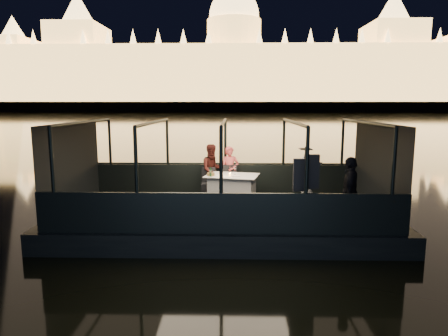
{
  "coord_description": "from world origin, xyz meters",
  "views": [
    {
      "loc": [
        0.27,
        -10.28,
        3.28
      ],
      "look_at": [
        0.0,
        0.4,
        1.55
      ],
      "focal_mm": 32.0,
      "sensor_mm": 36.0,
      "label": 1
    }
  ],
  "objects_px": {
    "chair_port_left": "(208,183)",
    "person_woman_coral": "(230,171)",
    "chair_port_right": "(230,183)",
    "coat_stand": "(304,189)",
    "passenger_dark": "(350,190)",
    "dining_table_central": "(232,188)",
    "passenger_stripe": "(309,185)",
    "wine_bottle": "(211,171)",
    "person_man_maroon": "(213,171)"
  },
  "relations": [
    {
      "from": "person_woman_coral",
      "to": "passenger_stripe",
      "type": "height_order",
      "value": "passenger_stripe"
    },
    {
      "from": "person_woman_coral",
      "to": "person_man_maroon",
      "type": "bearing_deg",
      "value": 173.72
    },
    {
      "from": "coat_stand",
      "to": "wine_bottle",
      "type": "distance_m",
      "value": 3.14
    },
    {
      "from": "chair_port_right",
      "to": "passenger_dark",
      "type": "xyz_separation_m",
      "value": [
        2.75,
        -2.77,
        0.4
      ]
    },
    {
      "from": "passenger_stripe",
      "to": "passenger_dark",
      "type": "bearing_deg",
      "value": -122.05
    },
    {
      "from": "chair_port_left",
      "to": "person_man_maroon",
      "type": "xyz_separation_m",
      "value": [
        0.11,
        0.27,
        0.3
      ]
    },
    {
      "from": "chair_port_left",
      "to": "wine_bottle",
      "type": "xyz_separation_m",
      "value": [
        0.11,
        -0.71,
        0.47
      ]
    },
    {
      "from": "dining_table_central",
      "to": "person_woman_coral",
      "type": "distance_m",
      "value": 0.81
    },
    {
      "from": "coat_stand",
      "to": "person_woman_coral",
      "type": "bearing_deg",
      "value": 117.92
    },
    {
      "from": "dining_table_central",
      "to": "passenger_stripe",
      "type": "relative_size",
      "value": 0.91
    },
    {
      "from": "coat_stand",
      "to": "person_woman_coral",
      "type": "distance_m",
      "value": 3.62
    },
    {
      "from": "person_man_maroon",
      "to": "wine_bottle",
      "type": "xyz_separation_m",
      "value": [
        -0.0,
        -0.98,
        0.17
      ]
    },
    {
      "from": "chair_port_left",
      "to": "coat_stand",
      "type": "bearing_deg",
      "value": -51.49
    },
    {
      "from": "passenger_dark",
      "to": "chair_port_left",
      "type": "bearing_deg",
      "value": -108.95
    },
    {
      "from": "coat_stand",
      "to": "passenger_dark",
      "type": "distance_m",
      "value": 1.07
    },
    {
      "from": "coat_stand",
      "to": "passenger_stripe",
      "type": "bearing_deg",
      "value": 70.59
    },
    {
      "from": "coat_stand",
      "to": "person_man_maroon",
      "type": "bearing_deg",
      "value": 124.74
    },
    {
      "from": "passenger_stripe",
      "to": "wine_bottle",
      "type": "height_order",
      "value": "passenger_stripe"
    },
    {
      "from": "dining_table_central",
      "to": "coat_stand",
      "type": "height_order",
      "value": "coat_stand"
    },
    {
      "from": "coat_stand",
      "to": "passenger_dark",
      "type": "bearing_deg",
      "value": 8.52
    },
    {
      "from": "person_man_maroon",
      "to": "coat_stand",
      "type": "bearing_deg",
      "value": -77.92
    },
    {
      "from": "chair_port_left",
      "to": "person_man_maroon",
      "type": "bearing_deg",
      "value": 67.11
    },
    {
      "from": "coat_stand",
      "to": "person_woman_coral",
      "type": "relative_size",
      "value": 1.23
    },
    {
      "from": "person_woman_coral",
      "to": "passenger_dark",
      "type": "height_order",
      "value": "passenger_dark"
    },
    {
      "from": "dining_table_central",
      "to": "chair_port_left",
      "type": "xyz_separation_m",
      "value": [
        -0.71,
        0.45,
        0.06
      ]
    },
    {
      "from": "person_woman_coral",
      "to": "person_man_maroon",
      "type": "distance_m",
      "value": 0.52
    },
    {
      "from": "chair_port_left",
      "to": "wine_bottle",
      "type": "distance_m",
      "value": 0.85
    },
    {
      "from": "passenger_dark",
      "to": "dining_table_central",
      "type": "bearing_deg",
      "value": -110.6
    },
    {
      "from": "passenger_dark",
      "to": "person_man_maroon",
      "type": "bearing_deg",
      "value": -112.56
    },
    {
      "from": "chair_port_right",
      "to": "coat_stand",
      "type": "relative_size",
      "value": 0.51
    },
    {
      "from": "passenger_stripe",
      "to": "coat_stand",
      "type": "bearing_deg",
      "value": 160.58
    },
    {
      "from": "coat_stand",
      "to": "wine_bottle",
      "type": "relative_size",
      "value": 6.78
    },
    {
      "from": "passenger_dark",
      "to": "wine_bottle",
      "type": "bearing_deg",
      "value": -101.86
    },
    {
      "from": "chair_port_right",
      "to": "coat_stand",
      "type": "xyz_separation_m",
      "value": [
        1.69,
        -2.93,
        0.45
      ]
    },
    {
      "from": "chair_port_right",
      "to": "person_woman_coral",
      "type": "height_order",
      "value": "person_woman_coral"
    },
    {
      "from": "coat_stand",
      "to": "person_man_maroon",
      "type": "xyz_separation_m",
      "value": [
        -2.22,
        3.2,
        -0.15
      ]
    },
    {
      "from": "dining_table_central",
      "to": "passenger_dark",
      "type": "xyz_separation_m",
      "value": [
        2.67,
        -2.32,
        0.47
      ]
    },
    {
      "from": "person_man_maroon",
      "to": "passenger_stripe",
      "type": "relative_size",
      "value": 0.99
    },
    {
      "from": "dining_table_central",
      "to": "passenger_dark",
      "type": "height_order",
      "value": "passenger_dark"
    },
    {
      "from": "passenger_stripe",
      "to": "person_man_maroon",
      "type": "bearing_deg",
      "value": 44.12
    },
    {
      "from": "passenger_dark",
      "to": "coat_stand",
      "type": "bearing_deg",
      "value": -61.13
    },
    {
      "from": "dining_table_central",
      "to": "person_man_maroon",
      "type": "relative_size",
      "value": 0.92
    },
    {
      "from": "chair_port_left",
      "to": "chair_port_right",
      "type": "xyz_separation_m",
      "value": [
        0.64,
        0.0,
        0.0
      ]
    },
    {
      "from": "coat_stand",
      "to": "passenger_stripe",
      "type": "relative_size",
      "value": 1.16
    },
    {
      "from": "wine_bottle",
      "to": "chair_port_left",
      "type": "bearing_deg",
      "value": 98.91
    },
    {
      "from": "passenger_stripe",
      "to": "passenger_dark",
      "type": "distance_m",
      "value": 0.96
    },
    {
      "from": "person_man_maroon",
      "to": "passenger_dark",
      "type": "height_order",
      "value": "passenger_dark"
    },
    {
      "from": "passenger_stripe",
      "to": "wine_bottle",
      "type": "distance_m",
      "value": 2.9
    },
    {
      "from": "person_woman_coral",
      "to": "wine_bottle",
      "type": "distance_m",
      "value": 1.12
    },
    {
      "from": "chair_port_left",
      "to": "person_woman_coral",
      "type": "distance_m",
      "value": 0.75
    }
  ]
}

